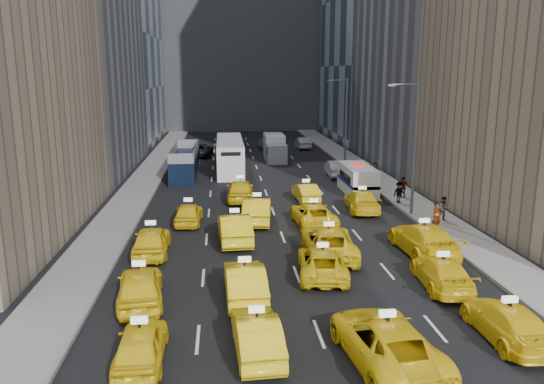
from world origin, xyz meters
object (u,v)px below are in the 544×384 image
Objects in this scene: nypd_van at (358,180)px; pedestrian_0 at (437,217)px; city_bus at (230,155)px; taxi_0 at (141,345)px; box_truck at (275,148)px; taxi_1 at (257,334)px; taxi_3 at (507,322)px; taxi_2 at (386,341)px; double_decker at (185,162)px.

nypd_van is 11.60m from pedestrian_0.
city_bus is at bearing 131.50° from nypd_van.
taxi_0 is 42.45m from box_truck.
taxi_1 is at bearing -91.84° from city_bus.
taxi_3 is at bearing -125.63° from pedestrian_0.
double_decker is at bearing -81.77° from taxi_2.
taxi_2 reaches higher than taxi_3.
taxi_2 is 3.04× the size of pedestrian_0.
nypd_van reaches higher than pedestrian_0.
nypd_van is 16.71m from double_decker.
taxi_0 is at bearing 1.51° from taxi_3.
taxi_1 is 0.43× the size of double_decker.
taxi_0 is 33.18m from double_decker.
taxi_3 is at bearing -92.14° from nypd_van.
taxi_3 is 13.06m from pedestrian_0.
double_decker is at bearing 148.74° from nypd_van.
city_bus is at bearing 35.72° from double_decker.
double_decker is 25.76m from pedestrian_0.
taxi_0 is 0.71× the size of nypd_van.
box_truck reaches higher than double_decker.
nypd_van reaches higher than taxi_0.
taxi_2 is 1.22× the size of taxi_3.
taxi_0 is 0.85× the size of taxi_3.
taxi_3 is (9.16, 0.10, -0.03)m from taxi_1.
pedestrian_0 is at bearing -71.82° from box_truck.
city_bus is 7.64m from box_truck.
city_bus is at bearing -75.29° from taxi_3.
city_bus is (-0.34, 35.51, 0.83)m from taxi_1.
city_bus is at bearing -96.44° from taxi_0.
taxi_2 is at bearing -142.48° from pedestrian_0.
box_truck reaches higher than pedestrian_0.
taxi_0 is 20.46m from pedestrian_0.
pedestrian_0 reaches higher than taxi_1.
nypd_van is at bearing -119.78° from taxi_0.
taxi_1 is 0.77× the size of nypd_van.
taxi_0 is at bearing -164.14° from pedestrian_0.
taxi_2 is at bearing 174.16° from taxi_0.
taxi_0 is at bearing -11.53° from taxi_2.
taxi_3 is 0.47× the size of double_decker.
taxi_1 is 17.42m from pedestrian_0.
taxi_3 is 35.53m from double_decker.
double_decker reaches higher than taxi_1.
nypd_van is at bearing 75.14° from pedestrian_0.
double_decker is at bearing -67.51° from taxi_3.
box_truck reaches higher than taxi_1.
double_decker is 0.81× the size of city_bus.
pedestrian_0 is at bearing -124.52° from taxi_2.
taxi_0 is 2.13× the size of pedestrian_0.
pedestrian_0 is at bearing -140.49° from taxi_0.
taxi_1 is 41.51m from box_truck.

